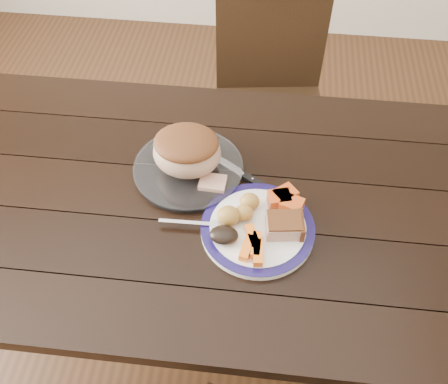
# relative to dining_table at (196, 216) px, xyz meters

# --- Properties ---
(ground) EXTENTS (4.00, 4.00, 0.00)m
(ground) POSITION_rel_dining_table_xyz_m (0.00, 0.00, -0.66)
(ground) COLOR #472B16
(ground) RESTS_ON ground
(dining_table) EXTENTS (1.60, 0.91, 0.75)m
(dining_table) POSITION_rel_dining_table_xyz_m (0.00, 0.00, 0.00)
(dining_table) COLOR black
(dining_table) RESTS_ON ground
(chair_far) EXTENTS (0.48, 0.48, 0.93)m
(chair_far) POSITION_rel_dining_table_xyz_m (0.17, 0.74, -0.13)
(chair_far) COLOR black
(chair_far) RESTS_ON ground
(dinner_plate) EXTENTS (0.29, 0.29, 0.02)m
(dinner_plate) POSITION_rel_dining_table_xyz_m (0.17, -0.09, 0.10)
(dinner_plate) COLOR white
(dinner_plate) RESTS_ON dining_table
(plate_rim) EXTENTS (0.29, 0.29, 0.02)m
(plate_rim) POSITION_rel_dining_table_xyz_m (0.17, -0.09, 0.11)
(plate_rim) COLOR #150D45
(plate_rim) RESTS_ON dinner_plate
(serving_platter) EXTENTS (0.29, 0.29, 0.02)m
(serving_platter) POSITION_rel_dining_table_xyz_m (-0.03, 0.08, 0.10)
(serving_platter) COLOR white
(serving_platter) RESTS_ON dining_table
(pork_slice) EXTENTS (0.09, 0.08, 0.04)m
(pork_slice) POSITION_rel_dining_table_xyz_m (0.24, -0.10, 0.13)
(pork_slice) COLOR tan
(pork_slice) RESTS_ON dinner_plate
(roasted_potatoes) EXTENTS (0.10, 0.10, 0.05)m
(roasted_potatoes) POSITION_rel_dining_table_xyz_m (0.12, -0.07, 0.14)
(roasted_potatoes) COLOR gold
(roasted_potatoes) RESTS_ON dinner_plate
(carrot_batons) EXTENTS (0.06, 0.11, 0.02)m
(carrot_batons) POSITION_rel_dining_table_xyz_m (0.17, -0.16, 0.12)
(carrot_batons) COLOR orange
(carrot_batons) RESTS_ON dinner_plate
(pumpkin_wedges) EXTENTS (0.10, 0.09, 0.04)m
(pumpkin_wedges) POSITION_rel_dining_table_xyz_m (0.24, -0.02, 0.13)
(pumpkin_wedges) COLOR #EB501A
(pumpkin_wedges) RESTS_ON dinner_plate
(dark_mushroom) EXTENTS (0.07, 0.05, 0.03)m
(dark_mushroom) POSITION_rel_dining_table_xyz_m (0.09, -0.14, 0.13)
(dark_mushroom) COLOR black
(dark_mushroom) RESTS_ON dinner_plate
(fork) EXTENTS (0.18, 0.03, 0.00)m
(fork) POSITION_rel_dining_table_xyz_m (0.03, -0.10, 0.11)
(fork) COLOR silver
(fork) RESTS_ON dinner_plate
(roast_joint) EXTENTS (0.18, 0.16, 0.12)m
(roast_joint) POSITION_rel_dining_table_xyz_m (-0.03, 0.08, 0.17)
(roast_joint) COLOR tan
(roast_joint) RESTS_ON serving_platter
(cut_slice) EXTENTS (0.07, 0.06, 0.02)m
(cut_slice) POSITION_rel_dining_table_xyz_m (0.04, 0.03, 0.12)
(cut_slice) COLOR tan
(cut_slice) RESTS_ON serving_platter
(carving_knife) EXTENTS (0.28, 0.19, 0.01)m
(carving_knife) POSITION_rel_dining_table_xyz_m (0.14, 0.07, 0.10)
(carving_knife) COLOR silver
(carving_knife) RESTS_ON dining_table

